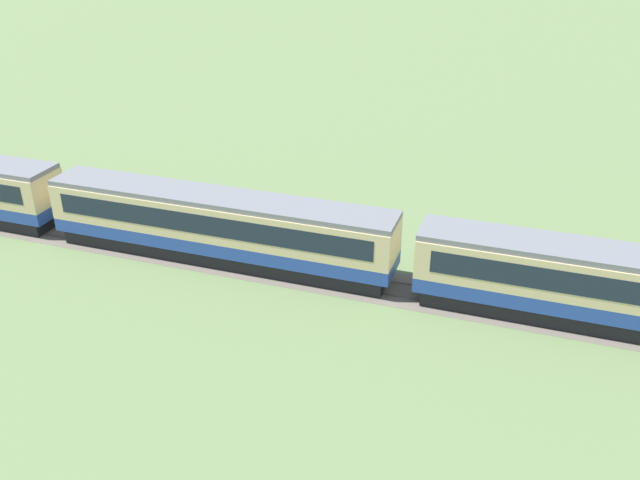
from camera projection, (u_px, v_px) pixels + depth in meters
ground_plane at (620, 328)px, 33.50m from camera, size 600.00×600.00×0.00m
passenger_train at (223, 225)px, 38.65m from camera, size 108.81×2.93×4.11m
railway_track at (150, 246)px, 41.16m from camera, size 154.89×3.60×0.04m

